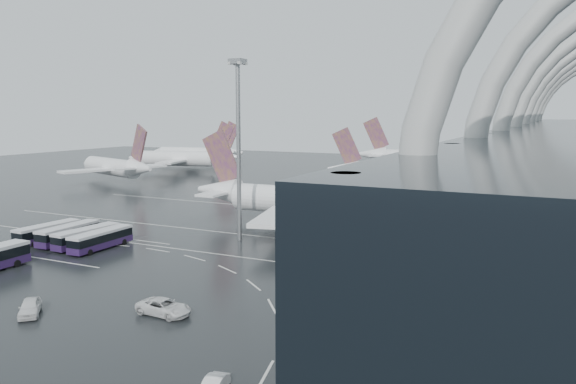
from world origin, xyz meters
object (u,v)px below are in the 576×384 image
at_px(van_curve_b, 30,307).
at_px(gse_cart_belly_c, 316,231).
at_px(bus_row_near_c, 87,236).
at_px(floodlight_mast, 238,128).
at_px(gse_cart_belly_e, 360,222).
at_px(airliner_gate_c, 433,159).
at_px(bus_row_near_b, 68,233).
at_px(jet_remote_west, 116,168).
at_px(jet_remote_mid, 184,159).
at_px(airliner_main, 314,202).
at_px(jet_remote_far, 197,154).
at_px(bus_row_near_d, 101,239).
at_px(van_curve_a, 164,307).
at_px(airliner_gate_b, 414,175).
at_px(gse_cart_belly_b, 434,228).
at_px(bus_row_near_a, 48,232).

height_order(van_curve_b, gse_cart_belly_c, van_curve_b).
relative_size(bus_row_near_c, gse_cart_belly_c, 5.62).
bearing_deg(floodlight_mast, gse_cart_belly_e, 57.75).
xyz_separation_m(airliner_gate_c, bus_row_near_b, (-32.08, -140.81, -3.43)).
distance_m(airliner_gate_c, jet_remote_west, 111.64).
bearing_deg(jet_remote_mid, bus_row_near_c, 104.44).
height_order(airliner_main, jet_remote_far, jet_remote_far).
distance_m(bus_row_near_d, gse_cart_belly_e, 48.98).
bearing_deg(jet_remote_west, bus_row_near_c, 149.38).
height_order(jet_remote_far, gse_cart_belly_e, jet_remote_far).
bearing_deg(jet_remote_mid, floodlight_mast, 116.80).
bearing_deg(van_curve_b, floodlight_mast, 44.11).
distance_m(jet_remote_mid, jet_remote_far, 25.01).
height_order(airliner_gate_c, bus_row_near_d, airliner_gate_c).
xyz_separation_m(jet_remote_west, van_curve_a, (87.36, -86.69, -3.93)).
height_order(bus_row_near_d, gse_cart_belly_c, bus_row_near_d).
xyz_separation_m(jet_remote_west, gse_cart_belly_e, (90.30, -29.31, -4.29)).
distance_m(jet_remote_far, bus_row_near_d, 144.96).
height_order(jet_remote_west, bus_row_near_c, jet_remote_west).
height_order(airliner_gate_b, gse_cart_belly_c, airliner_gate_b).
bearing_deg(gse_cart_belly_c, floodlight_mast, -135.17).
relative_size(airliner_gate_b, airliner_gate_c, 0.89).
bearing_deg(gse_cart_belly_c, gse_cart_belly_b, 32.27).
bearing_deg(gse_cart_belly_c, airliner_main, 116.77).
bearing_deg(floodlight_mast, airliner_gate_c, 86.80).
xyz_separation_m(airliner_gate_b, bus_row_near_a, (-41.19, -90.82, -2.82)).
bearing_deg(floodlight_mast, jet_remote_mid, 130.95).
xyz_separation_m(jet_remote_far, van_curve_b, (85.30, -152.73, -3.90)).
bearing_deg(bus_row_near_d, jet_remote_far, 27.71).
bearing_deg(bus_row_near_c, gse_cart_belly_e, -39.26).
height_order(jet_remote_west, gse_cart_belly_c, jet_remote_west).
relative_size(bus_row_near_c, gse_cart_belly_b, 5.44).
height_order(airliner_main, jet_remote_west, jet_remote_west).
relative_size(bus_row_near_d, van_curve_a, 1.93).
height_order(jet_remote_far, bus_row_near_d, jet_remote_far).
xyz_separation_m(airliner_gate_b, gse_cart_belly_e, (2.10, -53.04, -3.94)).
height_order(jet_remote_west, van_curve_a, jet_remote_west).
relative_size(airliner_gate_b, gse_cart_belly_c, 23.27).
bearing_deg(gse_cart_belly_e, floodlight_mast, -122.25).
bearing_deg(airliner_main, bus_row_near_c, -131.82).
bearing_deg(airliner_gate_c, bus_row_near_b, -112.25).
distance_m(bus_row_near_a, floodlight_mast, 37.29).
bearing_deg(airliner_gate_c, bus_row_near_c, -110.48).
xyz_separation_m(van_curve_b, gse_cart_belly_e, (16.07, 63.80, -0.36)).
distance_m(jet_remote_far, bus_row_near_a, 139.42).
xyz_separation_m(airliner_main, jet_remote_mid, (-83.50, 71.56, 0.23)).
distance_m(airliner_gate_b, van_curve_a, 110.48).
xyz_separation_m(van_curve_b, floodlight_mast, (1.85, 41.27, 18.44)).
relative_size(bus_row_near_c, gse_cart_belly_e, 6.50).
height_order(jet_remote_west, bus_row_near_d, jet_remote_west).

